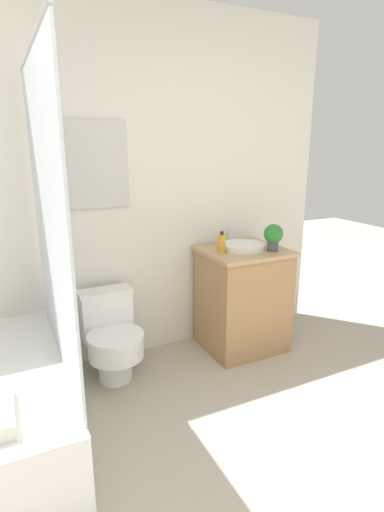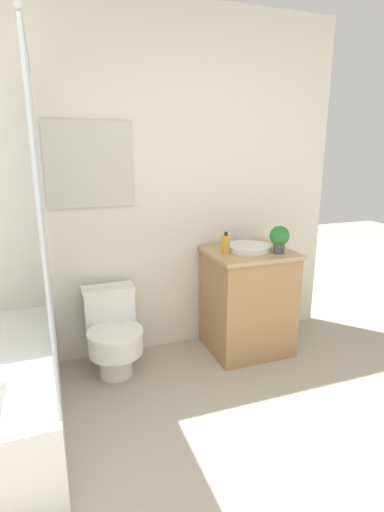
% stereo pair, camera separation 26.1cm
% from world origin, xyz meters
% --- Properties ---
extents(wall_back, '(3.41, 0.07, 2.50)m').
position_xyz_m(wall_back, '(-0.00, 2.21, 1.25)').
color(wall_back, silver).
rests_on(wall_back, ground_plane).
extents(shower_area, '(0.70, 1.38, 1.98)m').
position_xyz_m(shower_area, '(-0.84, 1.49, 0.28)').
color(shower_area, white).
rests_on(shower_area, ground_plane).
extents(toilet, '(0.38, 0.50, 0.59)m').
position_xyz_m(toilet, '(-0.14, 1.92, 0.30)').
color(toilet, white).
rests_on(toilet, ground_plane).
extents(vanity, '(0.62, 0.54, 0.80)m').
position_xyz_m(vanity, '(0.89, 1.90, 0.40)').
color(vanity, '#AD7F51').
rests_on(vanity, ground_plane).
extents(sink, '(0.33, 0.37, 0.13)m').
position_xyz_m(sink, '(0.89, 1.92, 0.82)').
color(sink, white).
rests_on(sink, vanity).
extents(soap_bottle, '(0.06, 0.06, 0.16)m').
position_xyz_m(soap_bottle, '(0.69, 1.89, 0.87)').
color(soap_bottle, gold).
rests_on(soap_bottle, vanity).
extents(potted_plant, '(0.14, 0.14, 0.20)m').
position_xyz_m(potted_plant, '(1.06, 1.77, 0.91)').
color(potted_plant, '#4C4C51').
rests_on(potted_plant, vanity).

